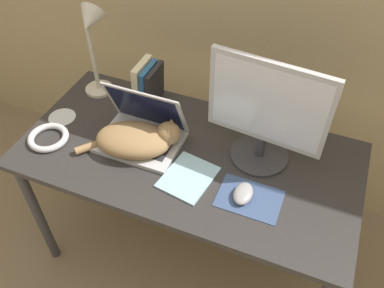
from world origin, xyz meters
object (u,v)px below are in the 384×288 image
Objects in this scene: cat at (137,139)px; notepad at (188,177)px; laptop at (142,131)px; desk_lamp at (91,36)px; computer_mouse at (243,194)px; external_monitor at (266,113)px; book_row at (148,83)px; cable_coil at (48,138)px; cd_disc at (62,117)px.

cat is 0.26m from notepad.
laptop is 0.72× the size of desk_lamp.
laptop is 3.14× the size of computer_mouse.
notepad is at bearing -135.84° from external_monitor.
notepad is (0.35, -0.37, -0.09)m from book_row.
cd_disc is (-0.03, 0.14, -0.01)m from cable_coil.
desk_lamp reaches higher than computer_mouse.
notepad is 1.97× the size of cd_disc.
book_row is (-0.57, 0.16, -0.14)m from external_monitor.
laptop reaches higher than book_row.
cable_coil is (-0.84, -0.24, -0.22)m from external_monitor.
laptop is at bearing 164.79° from computer_mouse.
external_monitor is at bearing 10.96° from laptop.
book_row is 0.31m from desk_lamp.
cd_disc is at bearing 172.17° from computer_mouse.
computer_mouse is 0.89m from cd_disc.
laptop is 0.74× the size of external_monitor.
external_monitor is 1.93× the size of notepad.
laptop reaches higher than cat.
computer_mouse is 0.63× the size of cable_coil.
notepad is (-0.22, -0.21, -0.23)m from external_monitor.
external_monitor is 4.25× the size of computer_mouse.
desk_lamp is (-0.79, 0.33, 0.29)m from computer_mouse.
computer_mouse is 0.54× the size of book_row.
book_row is at bearing 164.75° from external_monitor.
computer_mouse is at bearing -22.37° from desk_lamp.
cat is at bearing 165.05° from notepad.
notepad reaches higher than cd_disc.
cd_disc is at bearing -178.63° from laptop.
cat is 0.87× the size of external_monitor.
cable_coil is at bearing -163.92° from external_monitor.
laptop is 0.40m from cable_coil.
external_monitor is 0.91m from cable_coil.
book_row is (-0.57, 0.38, 0.07)m from computer_mouse.
desk_lamp reaches higher than external_monitor.
cat is (0.01, -0.06, 0.01)m from laptop.
book_row is at bearing 40.25° from cd_disc.
desk_lamp reaches higher than cat.
laptop is 0.85× the size of cat.
external_monitor is 0.38m from notepad.
desk_lamp is at bearing 142.00° from cat.
cable_coil is 1.42× the size of cd_disc.
notepad is at bearing -25.26° from laptop.
book_row is 0.41m from cd_disc.
desk_lamp is 0.72m from notepad.
cat is 2.32× the size of cable_coil.
laptop is 0.40m from cd_disc.
computer_mouse is 0.23× the size of desk_lamp.
computer_mouse is 0.22m from notepad.
desk_lamp is 3.89× the size of cd_disc.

